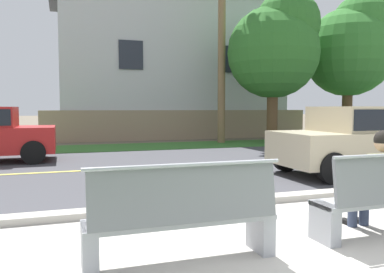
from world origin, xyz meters
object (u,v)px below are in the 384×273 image
Objects in this scene: car_beige_far at (367,136)px; shade_tree_centre at (352,46)px; bench_left at (183,218)px; seated_person_olive at (376,178)px; shade_tree_left at (277,45)px.

shade_tree_centre reaches higher than car_beige_far.
bench_left is 1.50× the size of seated_person_olive.
shade_tree_left is at bearing 75.17° from car_beige_far.
shade_tree_left is (1.94, 7.32, 3.25)m from car_beige_far.
shade_tree_left is at bearing -171.31° from shade_tree_centre.
bench_left is at bearing -146.48° from car_beige_far.
bench_left is 0.44× the size of car_beige_far.
car_beige_far reaches higher than bench_left.
shade_tree_centre is at bearing 8.69° from shade_tree_left.
bench_left is at bearing -176.04° from seated_person_olive.
bench_left is 13.81m from shade_tree_left.
seated_person_olive is at bearing -114.89° from shade_tree_left.
shade_tree_centre is at bearing 50.58° from seated_person_olive.
shade_tree_left is (5.03, 10.83, 3.43)m from seated_person_olive.
seated_person_olive is at bearing 3.96° from bench_left.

